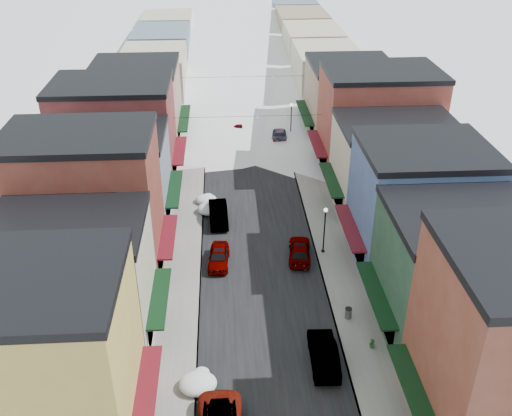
{
  "coord_description": "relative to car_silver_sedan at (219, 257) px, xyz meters",
  "views": [
    {
      "loc": [
        -2.78,
        -19.38,
        28.18
      ],
      "look_at": [
        0.0,
        26.23,
        2.38
      ],
      "focal_mm": 40.0,
      "sensor_mm": 36.0,
      "label": 1
    }
  ],
  "objects": [
    {
      "name": "car_silver_wagon",
      "position": [
        -0.76,
        29.39,
        -0.04
      ],
      "size": [
        2.19,
        4.81,
        1.36
      ],
      "primitive_type": "imported",
      "rotation": [
        0.0,
        0.0,
        -0.06
      ],
      "color": "gray",
      "rests_on": "ground"
    },
    {
      "name": "snow_pile_far",
      "position": [
        -0.78,
        8.79,
        -0.2
      ],
      "size": [
        2.57,
        2.78,
        1.09
      ],
      "color": "white",
      "rests_on": "ground"
    },
    {
      "name": "trash_can",
      "position": [
        9.57,
        -7.8,
        -0.13
      ],
      "size": [
        0.51,
        0.51,
        0.87
      ],
      "color": "#56595B",
      "rests_on": "sidewalk_right"
    },
    {
      "name": "car_dark_hatch",
      "position": [
        -0.01,
        7.16,
        0.09
      ],
      "size": [
        1.96,
        5.04,
        1.64
      ],
      "primitive_type": "imported",
      "rotation": [
        0.0,
        0.0,
        0.05
      ],
      "color": "black",
      "rests_on": "ground"
    },
    {
      "name": "road",
      "position": [
        3.5,
        39.06,
        -0.72
      ],
      "size": [
        10.0,
        160.0,
        0.01
      ],
      "primitive_type": "cube",
      "color": "black",
      "rests_on": "ground"
    },
    {
      "name": "streetlamp_near",
      "position": [
        9.16,
        1.09,
        2.2
      ],
      "size": [
        0.37,
        0.37,
        4.4
      ],
      "color": "black",
      "rests_on": "sidewalk_right"
    },
    {
      "name": "bldg_r_blue",
      "position": [
        16.69,
        0.06,
        4.53
      ],
      "size": [
        11.3,
        9.2,
        10.5
      ],
      "color": "#3D568B",
      "rests_on": "ground"
    },
    {
      "name": "overhead_cables",
      "position": [
        3.5,
        26.56,
        5.48
      ],
      "size": [
        16.4,
        15.04,
        0.04
      ],
      "color": "black",
      "rests_on": "ground"
    },
    {
      "name": "bldg_r_green",
      "position": [
        16.69,
        -8.94,
        4.03
      ],
      "size": [
        11.3,
        9.2,
        9.5
      ],
      "color": "#1E402D",
      "rests_on": "ground"
    },
    {
      "name": "bldg_l_cream",
      "position": [
        -9.69,
        -8.44,
        4.04
      ],
      "size": [
        11.3,
        8.2,
        9.5
      ],
      "color": "#C0B89A",
      "rests_on": "ground"
    },
    {
      "name": "bldg_l_grayblue",
      "position": [
        -9.69,
        8.06,
        3.79
      ],
      "size": [
        11.3,
        9.2,
        9.0
      ],
      "color": "slate",
      "rests_on": "ground"
    },
    {
      "name": "snow_pile_mid",
      "position": [
        -1.25,
        10.89,
        -0.29
      ],
      "size": [
        2.14,
        2.52,
        0.9
      ],
      "color": "white",
      "rests_on": "ground"
    },
    {
      "name": "curb_right",
      "position": [
        8.55,
        39.06,
        -0.65
      ],
      "size": [
        0.1,
        160.0,
        0.15
      ],
      "primitive_type": "cube",
      "color": "slate",
      "rests_on": "ground"
    },
    {
      "name": "distant_blocks",
      "position": [
        3.5,
        62.06,
        3.28
      ],
      "size": [
        34.0,
        55.0,
        8.0
      ],
      "color": "gray",
      "rests_on": "ground"
    },
    {
      "name": "bldg_r_cream",
      "position": [
        17.19,
        9.06,
        3.78
      ],
      "size": [
        12.3,
        9.2,
        9.0
      ],
      "color": "beige",
      "rests_on": "ground"
    },
    {
      "name": "car_lane_silver",
      "position": [
        2.58,
        28.57,
        0.05
      ],
      "size": [
        2.02,
        4.62,
        1.55
      ],
      "primitive_type": "imported",
      "rotation": [
        0.0,
        0.0,
        -0.04
      ],
      "color": "#A2A5AA",
      "rests_on": "ground"
    },
    {
      "name": "sidewalk_right",
      "position": [
        10.1,
        39.06,
        -0.65
      ],
      "size": [
        3.2,
        160.0,
        0.15
      ],
      "primitive_type": "cube",
      "color": "gray",
      "rests_on": "ground"
    },
    {
      "name": "bldg_r_brick_far",
      "position": [
        17.69,
        18.06,
        5.03
      ],
      "size": [
        13.3,
        9.2,
        11.5
      ],
      "color": "maroon",
      "rests_on": "ground"
    },
    {
      "name": "planter_far",
      "position": [
        10.59,
        -11.0,
        -0.23
      ],
      "size": [
        0.52,
        0.52,
        0.68
      ],
      "primitive_type": "imported",
      "rotation": [
        0.0,
        0.0,
        0.56
      ],
      "color": "#2E6532",
      "rests_on": "sidewalk_right"
    },
    {
      "name": "bldg_l_tan",
      "position": [
        -9.69,
        27.06,
        4.28
      ],
      "size": [
        11.3,
        11.2,
        10.0
      ],
      "color": "#A1836A",
      "rests_on": "ground"
    },
    {
      "name": "car_black_sedan",
      "position": [
        7.8,
        27.0,
        0.04
      ],
      "size": [
        2.53,
        5.39,
        1.52
      ],
      "primitive_type": "imported",
      "rotation": [
        0.0,
        0.0,
        3.06
      ],
      "color": "black",
      "rests_on": "ground"
    },
    {
      "name": "car_lane_white",
      "position": [
        5.11,
        41.26,
        0.09
      ],
      "size": [
        3.43,
        6.18,
        1.64
      ],
      "primitive_type": "imported",
      "rotation": [
        0.0,
        0.0,
        3.27
      ],
      "color": "white",
      "rests_on": "ground"
    },
    {
      "name": "bldg_l_brick_near",
      "position": [
        -10.19,
        -0.44,
        5.53
      ],
      "size": [
        12.3,
        8.2,
        12.5
      ],
      "color": "maroon",
      "rests_on": "ground"
    },
    {
      "name": "curb_left",
      "position": [
        -1.55,
        39.06,
        -0.65
      ],
      "size": [
        0.1,
        160.0,
        0.15
      ],
      "primitive_type": "cube",
      "color": "slate",
      "rests_on": "ground"
    },
    {
      "name": "bldg_l_yellow",
      "position": [
        -9.69,
        -16.94,
        5.03
      ],
      "size": [
        11.3,
        8.7,
        11.5
      ],
      "color": "gold",
      "rests_on": "ground"
    },
    {
      "name": "snow_pile_near",
      "position": [
        -1.38,
        -13.88,
        -0.23
      ],
      "size": [
        2.46,
        2.71,
        1.04
      ],
      "color": "white",
      "rests_on": "ground"
    },
    {
      "name": "sidewalk_left",
      "position": [
        -3.1,
        39.06,
        -0.65
      ],
      "size": [
        3.2,
        160.0,
        0.15
      ],
      "primitive_type": "cube",
      "color": "gray",
      "rests_on": "ground"
    },
    {
      "name": "bldg_r_tan",
      "position": [
        16.69,
        28.06,
        4.03
      ],
      "size": [
        11.3,
        11.2,
        9.5
      ],
      "color": "#937860",
      "rests_on": "ground"
    },
    {
      "name": "car_silver_sedan",
      "position": [
        0.0,
        0.0,
        0.0
      ],
      "size": [
        2.0,
        4.35,
        1.45
      ],
      "primitive_type": "imported",
      "rotation": [
        0.0,
        0.0,
        -0.07
      ],
      "color": "#93949A",
      "rests_on": "ground"
    },
    {
      "name": "car_green_sedan",
      "position": [
        7.0,
        -12.1,
        0.1
      ],
      "size": [
        1.88,
        5.02,
        1.64
      ],
      "primitive_type": "imported",
      "rotation": [
        0.0,
        0.0,
        3.11
      ],
      "color": "black",
      "rests_on": "ground"
    },
    {
      "name": "streetlamp_far",
      "position": [
        9.22,
        26.83,
        2.44
      ],
      "size": [
        0.4,
        0.4,
        4.77
      ],
      "color": "black",
      "rests_on": "sidewalk_right"
    },
    {
      "name": "bldg_l_brick_far",
      "position": [
        -10.69,
        17.06,
        4.78
      ],
      "size": [
        13.3,
        9.2,
        11.0
      ],
      "color": "maroon",
      "rests_on": "ground"
    },
    {
      "name": "car_gray_suv",
      "position": [
        7.0,
        0.5,
        0.07
      ],
      "size": [
        2.41,
        4.82,
        1.58
      ],
      "primitive_type": "imported",
      "rotation": [
        0.0,
        0.0,
        3.02
      ],
      "color": "gray",
      "rests_on": "ground"
    }
  ]
}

